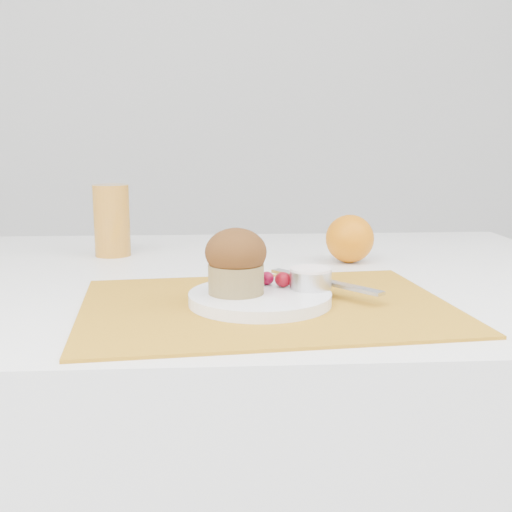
{
  "coord_description": "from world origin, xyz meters",
  "views": [
    {
      "loc": [
        -0.01,
        -0.92,
        0.97
      ],
      "look_at": [
        0.04,
        -0.06,
        0.8
      ],
      "focal_mm": 45.0,
      "sensor_mm": 36.0,
      "label": 1
    }
  ],
  "objects": [
    {
      "name": "butter_knife",
      "position": [
        0.13,
        -0.09,
        0.77
      ],
      "size": [
        0.13,
        0.16,
        0.0
      ],
      "primitive_type": "cube",
      "rotation": [
        0.0,
        0.0,
        -0.89
      ],
      "color": "#B3B4BC",
      "rests_on": "plate"
    },
    {
      "name": "juice_glass",
      "position": [
        -0.19,
        0.22,
        0.81
      ],
      "size": [
        0.08,
        0.08,
        0.13
      ],
      "primitive_type": "cylinder",
      "rotation": [
        0.0,
        0.0,
        -0.21
      ],
      "color": "orange",
      "rests_on": "table"
    },
    {
      "name": "ramekin",
      "position": [
        0.11,
        -0.12,
        0.78
      ],
      "size": [
        0.06,
        0.06,
        0.02
      ],
      "primitive_type": "cylinder",
      "rotation": [
        0.0,
        0.0,
        0.11
      ],
      "color": "silver",
      "rests_on": "plate"
    },
    {
      "name": "raspberry_far",
      "position": [
        0.08,
        -0.11,
        0.78
      ],
      "size": [
        0.02,
        0.02,
        0.02
      ],
      "primitive_type": "ellipsoid",
      "color": "#52020A",
      "rests_on": "plate"
    },
    {
      "name": "placemat",
      "position": [
        0.05,
        -0.14,
        0.75
      ],
      "size": [
        0.49,
        0.38,
        0.0
      ],
      "primitive_type": "cube",
      "rotation": [
        0.0,
        0.0,
        0.1
      ],
      "color": "#B97B19",
      "rests_on": "table"
    },
    {
      "name": "plate",
      "position": [
        0.04,
        -0.14,
        0.76
      ],
      "size": [
        0.2,
        0.2,
        0.01
      ],
      "primitive_type": "cylinder",
      "rotation": [
        0.0,
        0.0,
        -0.1
      ],
      "color": "white",
      "rests_on": "placemat"
    },
    {
      "name": "cream",
      "position": [
        0.11,
        -0.12,
        0.79
      ],
      "size": [
        0.06,
        0.06,
        0.01
      ],
      "primitive_type": "cylinder",
      "rotation": [
        0.0,
        0.0,
        -0.05
      ],
      "color": "white",
      "rests_on": "ramekin"
    },
    {
      "name": "muffin",
      "position": [
        0.01,
        -0.14,
        0.81
      ],
      "size": [
        0.08,
        0.08,
        0.08
      ],
      "color": "olive",
      "rests_on": "plate"
    },
    {
      "name": "table",
      "position": [
        0.0,
        0.05,
        0.38
      ],
      "size": [
        1.2,
        0.8,
        0.75
      ],
      "primitive_type": "cube",
      "color": "white",
      "rests_on": "ground"
    },
    {
      "name": "raspberry_near",
      "position": [
        0.06,
        -0.1,
        0.78
      ],
      "size": [
        0.02,
        0.02,
        0.02
      ],
      "primitive_type": "ellipsoid",
      "color": "#5B0218",
      "rests_on": "plate"
    },
    {
      "name": "orange",
      "position": [
        0.22,
        0.13,
        0.79
      ],
      "size": [
        0.08,
        0.08,
        0.08
      ],
      "primitive_type": "sphere",
      "color": "orange",
      "rests_on": "table"
    }
  ]
}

